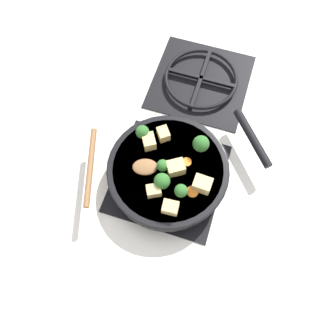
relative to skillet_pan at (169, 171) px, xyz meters
The scene contains 18 objects.
ground_plane 0.06m from the skillet_pan, 140.29° to the right, with size 2.40×2.40×0.00m, color white.
front_burner_grate 0.04m from the skillet_pan, 140.29° to the right, with size 0.31×0.31×0.03m.
rear_burner_grate 0.36m from the skillet_pan, 90.33° to the left, with size 0.31×0.31×0.03m.
skillet_pan is the anchor object (origin of this frame).
wooden_spoon 0.15m from the skillet_pan, 162.26° to the right, with size 0.22×0.22×0.02m.
tofu_cube_center_large 0.09m from the skillet_pan, 101.69° to the right, with size 0.04×0.03×0.03m, color #DBB770.
tofu_cube_near_handle 0.10m from the skillet_pan, 116.62° to the left, with size 0.04×0.03×0.03m, color #DBB770.
tofu_cube_east_chunk 0.11m from the skillet_pan, 14.79° to the right, with size 0.05×0.04×0.04m, color #DBB770.
tofu_cube_west_chunk 0.05m from the skillet_pan, ahead, with size 0.05×0.04×0.04m, color #DBB770.
tofu_cube_back_piece 0.12m from the skillet_pan, 70.68° to the right, with size 0.04×0.03×0.03m, color #DBB770.
tofu_cube_front_piece 0.10m from the skillet_pan, 145.08° to the left, with size 0.04×0.03×0.03m, color #DBB770.
broccoli_floret_near_spoon 0.05m from the skillet_pan, 148.89° to the right, with size 0.03×0.03×0.04m.
broccoli_floret_center_top 0.12m from the skillet_pan, 51.27° to the left, with size 0.05×0.05×0.05m.
broccoli_floret_east_rim 0.09m from the skillet_pan, 49.97° to the right, with size 0.04×0.04×0.04m.
broccoli_floret_west_rim 0.13m from the skillet_pan, 144.92° to the left, with size 0.04×0.04×0.05m.
broccoli_floret_north_edge 0.07m from the skillet_pan, 96.47° to the right, with size 0.04×0.04×0.05m.
carrot_slice_orange_thin 0.10m from the skillet_pan, 30.58° to the right, with size 0.03×0.03×0.01m, color orange.
carrot_slice_near_center 0.06m from the skillet_pan, 35.32° to the left, with size 0.03×0.03×0.01m, color orange.
Camera 1 is at (0.10, -0.32, 0.90)m, focal length 35.00 mm.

